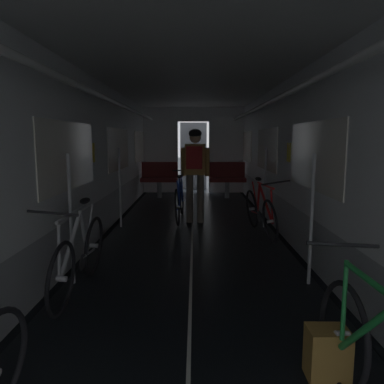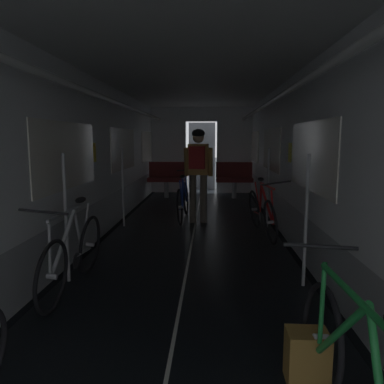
% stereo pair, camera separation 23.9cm
% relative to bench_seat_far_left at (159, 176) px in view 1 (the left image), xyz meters
% --- Properties ---
extents(train_car_shell, '(3.14, 12.34, 2.57)m').
position_rel_bench_seat_far_left_xyz_m(train_car_shell, '(0.90, -4.47, 1.13)').
color(train_car_shell, black).
rests_on(train_car_shell, ground).
extents(bench_seat_far_left, '(0.98, 0.51, 0.95)m').
position_rel_bench_seat_far_left_xyz_m(bench_seat_far_left, '(0.00, 0.00, 0.00)').
color(bench_seat_far_left, gray).
rests_on(bench_seat_far_left, ground).
extents(bench_seat_far_right, '(0.98, 0.51, 0.95)m').
position_rel_bench_seat_far_left_xyz_m(bench_seat_far_right, '(1.80, 0.00, 0.00)').
color(bench_seat_far_right, gray).
rests_on(bench_seat_far_right, ground).
extents(bicycle_red, '(0.51, 1.69, 0.95)m').
position_rel_bench_seat_far_left_xyz_m(bicycle_red, '(2.01, -3.89, -0.19)').
color(bicycle_red, black).
rests_on(bicycle_red, ground).
extents(bicycle_silver, '(0.44, 1.69, 0.95)m').
position_rel_bench_seat_far_left_xyz_m(bicycle_silver, '(-0.22, -6.19, -0.18)').
color(bicycle_silver, black).
rests_on(bicycle_silver, ground).
extents(person_cyclist_aisle, '(0.55, 0.41, 1.73)m').
position_rel_bench_seat_far_left_xyz_m(person_cyclist_aisle, '(0.95, -3.03, 0.50)').
color(person_cyclist_aisle, brown).
rests_on(person_cyclist_aisle, ground).
extents(bicycle_blue_in_aisle, '(0.44, 1.69, 0.94)m').
position_rel_bench_seat_far_left_xyz_m(bicycle_blue_in_aisle, '(0.65, -2.76, -0.18)').
color(bicycle_blue_in_aisle, black).
rests_on(bicycle_blue_in_aisle, ground).
extents(backpack_on_floor, '(0.26, 0.20, 0.34)m').
position_rel_bench_seat_far_left_xyz_m(backpack_on_floor, '(1.80, -7.57, -0.40)').
color(backpack_on_floor, olive).
rests_on(backpack_on_floor, ground).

